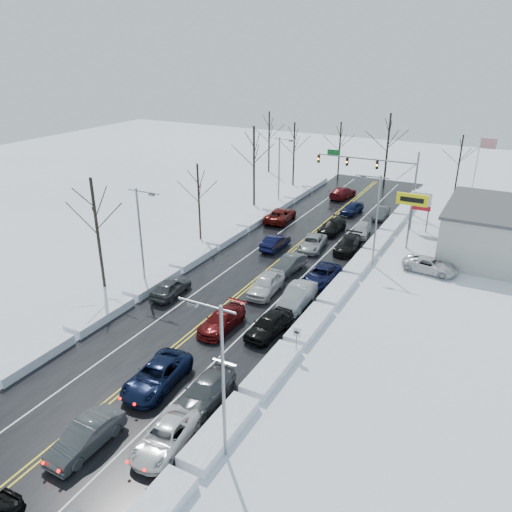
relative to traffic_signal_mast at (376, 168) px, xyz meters
The scene contains 44 objects.
ground 28.73m from the traffic_signal_mast, 97.02° to the right, with size 160.00×160.00×0.00m, color white.
road_surface 26.78m from the traffic_signal_mast, 97.55° to the right, with size 14.00×84.00×0.01m, color black.
snow_bank_left 28.77m from the traffic_signal_mast, 113.03° to the right, with size 1.78×72.00×0.70m, color white.
snow_bank_right 26.88m from the traffic_signal_mast, 80.92° to the right, with size 1.78×72.00×0.70m, color white.
traffic_signal_mast is the anchor object (origin of this frame).
tires_plus_sign 13.92m from the traffic_signal_mast, 59.54° to the right, with size 3.20×0.34×6.00m.
used_vehicles_sign 9.50m from the traffic_signal_mast, 40.34° to the right, with size 2.20×0.22×4.65m.
speed_limit_sign 36.51m from the traffic_signal_mast, 82.48° to the right, with size 0.55×0.09×2.35m.
flagpole 11.90m from the traffic_signal_mast, ahead, with size 1.87×1.20×10.00m.
streetlight_se 46.25m from the traffic_signal_mast, 83.98° to the right, with size 3.20×0.25×9.00m.
streetlight_ne 18.63m from the traffic_signal_mast, 74.91° to the right, with size 3.20×0.25×9.00m.
streetlight_sw 34.08m from the traffic_signal_mast, 110.16° to the right, with size 3.20×0.25×9.00m.
streetlight_nw 12.40m from the traffic_signal_mast, 161.23° to the right, with size 3.20×0.25×9.00m.
tree_left_b 37.16m from the traffic_signal_mast, 113.74° to the right, with size 4.00×4.00×10.00m.
tree_left_c 24.38m from the traffic_signal_mast, 124.90° to the right, with size 3.40×3.40×8.50m.
tree_left_d 15.93m from the traffic_signal_mast, 157.76° to the right, with size 4.20×4.20×10.50m.
tree_left_e 15.51m from the traffic_signal_mast, 157.13° to the left, with size 3.80×3.80×9.50m.
tree_far_a 24.63m from the traffic_signal_mast, 150.75° to the left, with size 4.00×4.00×10.00m.
tree_far_b 16.10m from the traffic_signal_mast, 125.98° to the left, with size 3.60×3.60×9.00m.
tree_far_c 11.32m from the traffic_signal_mast, 97.48° to the left, with size 4.40×4.40×11.00m.
tree_far_d 15.16m from the traffic_signal_mast, 55.64° to the left, with size 3.40×3.40×8.50m.
queued_car_1 49.45m from the traffic_signal_mast, 92.09° to the right, with size 1.63×4.68×1.54m, color #3D4042.
queued_car_2 43.46m from the traffic_signal_mast, 92.37° to the right, with size 2.56×5.55×1.54m, color black.
queued_car_3 35.66m from the traffic_signal_mast, 92.92° to the right, with size 2.01×4.94×1.43m, color #520B0C.
queued_car_4 28.83m from the traffic_signal_mast, 93.12° to the right, with size 2.03×5.05×1.72m, color silver.
queued_car_5 23.84m from the traffic_signal_mast, 93.93° to the right, with size 1.57×4.51×1.49m, color #3F4144.
queued_car_6 17.86m from the traffic_signal_mast, 95.93° to the right, with size 2.30×5.00×1.39m, color #94979B.
queued_car_7 12.55m from the traffic_signal_mast, 98.37° to the right, with size 2.04×5.01×1.45m, color black.
queued_car_8 6.69m from the traffic_signal_mast, 117.72° to the right, with size 1.75×4.34×1.48m, color black.
queued_car_10 47.40m from the traffic_signal_mast, 87.68° to the right, with size 2.20×4.76×1.32m, color silver.
queued_car_11 43.31m from the traffic_signal_mast, 87.66° to the right, with size 2.10×5.17×1.50m, color #424547.
queued_car_12 34.66m from the traffic_signal_mast, 87.08° to the right, with size 1.92×4.77×1.63m, color black.
queued_car_13 29.63m from the traffic_signal_mast, 86.45° to the right, with size 1.78×5.12×1.69m, color #93969A.
queued_car_14 24.65m from the traffic_signal_mast, 85.22° to the right, with size 2.36×5.12×1.42m, color black.
queued_car_15 16.69m from the traffic_signal_mast, 83.67° to the right, with size 2.08×5.12×1.49m, color black.
queued_car_16 12.02m from the traffic_signal_mast, 81.11° to the right, with size 1.75×4.35×1.48m, color #BAB9BC.
queued_car_17 6.69m from the traffic_signal_mast, 58.95° to the right, with size 1.49×4.26×1.40m, color #434649.
oncoming_car_0 20.17m from the traffic_signal_mast, 105.76° to the right, with size 1.55×4.45×1.47m, color black.
oncoming_car_1 14.54m from the traffic_signal_mast, 129.89° to the right, with size 2.65×5.75×1.60m, color #540E0B.
oncoming_car_2 8.14m from the traffic_signal_mast, 149.93° to the left, with size 2.17×5.34×1.55m, color #540B10.
oncoming_car_3 34.08m from the traffic_signal_mast, 104.81° to the right, with size 1.80×4.48×1.53m, color #3B3E40.
parked_car_0 20.73m from the traffic_signal_mast, 58.74° to the right, with size 2.35×5.10×1.42m, color silver.
parked_car_1 18.94m from the traffic_signal_mast, 41.37° to the right, with size 2.17×5.33×1.55m, color #3E4043.
parked_car_2 14.36m from the traffic_signal_mast, 27.89° to the right, with size 1.88×4.68×1.60m, color black.
Camera 1 is at (19.48, -35.17, 20.18)m, focal length 35.00 mm.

